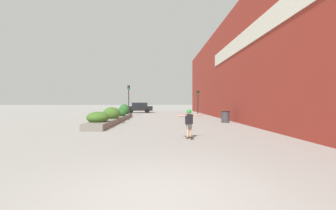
{
  "coord_description": "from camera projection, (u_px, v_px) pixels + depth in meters",
  "views": [
    {
      "loc": [
        0.02,
        -3.84,
        1.61
      ],
      "look_at": [
        0.51,
        10.43,
        1.45
      ],
      "focal_mm": 24.0,
      "sensor_mm": 36.0,
      "label": 1
    }
  ],
  "objects": [
    {
      "name": "ground_plane",
      "position": [
        159.0,
        196.0,
        3.86
      ],
      "size": [
        300.0,
        300.0,
        0.0
      ],
      "primitive_type": "plane",
      "color": "gray"
    },
    {
      "name": "building_wall_right",
      "position": [
        228.0,
        69.0,
        21.08
      ],
      "size": [
        0.67,
        43.21,
        9.53
      ],
      "color": "maroon",
      "rests_on": "ground_plane"
    },
    {
      "name": "planter_box",
      "position": [
        115.0,
        116.0,
        18.89
      ],
      "size": [
        1.53,
        13.02,
        1.43
      ],
      "color": "slate",
      "rests_on": "ground_plane"
    },
    {
      "name": "skateboard",
      "position": [
        189.0,
        137.0,
        9.93
      ],
      "size": [
        0.43,
        0.6,
        0.09
      ],
      "rotation": [
        0.0,
        0.0,
        0.43
      ],
      "color": "black",
      "rests_on": "ground_plane"
    },
    {
      "name": "skateboarder",
      "position": [
        189.0,
        120.0,
        9.92
      ],
      "size": [
        1.06,
        0.54,
        1.22
      ],
      "rotation": [
        0.0,
        0.0,
        0.43
      ],
      "color": "tan",
      "rests_on": "skateboard"
    },
    {
      "name": "trash_bin",
      "position": [
        225.0,
        117.0,
        17.86
      ],
      "size": [
        0.66,
        0.66,
        0.92
      ],
      "color": "#38383D",
      "rests_on": "ground_plane"
    },
    {
      "name": "car_leftmost",
      "position": [
        233.0,
        108.0,
        34.43
      ],
      "size": [
        4.13,
        1.9,
        1.61
      ],
      "rotation": [
        0.0,
        0.0,
        -1.57
      ],
      "color": "black",
      "rests_on": "ground_plane"
    },
    {
      "name": "car_center_left",
      "position": [
        139.0,
        107.0,
        35.06
      ],
      "size": [
        4.26,
        2.02,
        1.59
      ],
      "rotation": [
        0.0,
        0.0,
        1.57
      ],
      "color": "black",
      "rests_on": "ground_plane"
    },
    {
      "name": "traffic_light_left",
      "position": [
        129.0,
        95.0,
        27.62
      ],
      "size": [
        0.28,
        0.3,
        3.72
      ],
      "color": "black",
      "rests_on": "ground_plane"
    },
    {
      "name": "traffic_light_right",
      "position": [
        198.0,
        98.0,
        27.47
      ],
      "size": [
        0.28,
        0.3,
        3.07
      ],
      "color": "black",
      "rests_on": "ground_plane"
    }
  ]
}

